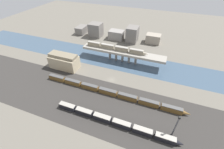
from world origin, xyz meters
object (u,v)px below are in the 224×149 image
Objects in this scene: train_on_bridge at (116,48)px; warehouse_building at (64,61)px; train_yard_near at (114,122)px; train_yard_mid at (110,92)px; signal_tower at (176,126)px.

train_on_bridge is 43.64m from warehouse_building.
train_on_bridge is 0.76× the size of train_yard_near.
train_yard_mid is at bearing 117.06° from train_yard_near.
train_yard_near is 3.04× the size of warehouse_building.
signal_tower is at bearing -19.99° from warehouse_building.
signal_tower reaches higher than train_yard_mid.
signal_tower is (30.04, 4.48, 5.84)m from train_yard_near.
signal_tower reaches higher than warehouse_building.
train_on_bridge is 43.56m from train_yard_mid.
train_yard_near is at bearing -62.94° from train_yard_mid.
warehouse_building is (-45.64, 15.75, 4.09)m from train_yard_mid.
train_yard_mid is (10.58, -41.07, -9.93)m from train_on_bridge.
train_yard_mid is 43.51m from signal_tower.
signal_tower is at bearing -21.06° from train_yard_mid.
train_yard_near is 0.72× the size of train_yard_mid.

